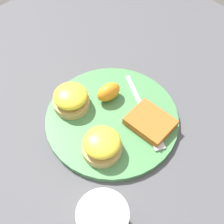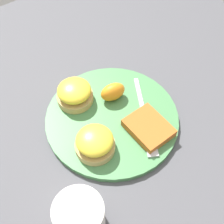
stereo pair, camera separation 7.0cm
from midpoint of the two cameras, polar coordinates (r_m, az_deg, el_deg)
ground_plane at (r=0.72m, az=2.75°, el=-1.74°), size 1.10×1.10×0.00m
plate at (r=0.72m, az=2.77°, el=-1.44°), size 0.31×0.31×0.01m
sandwich_benedict_left at (r=0.72m, az=-4.15°, el=3.27°), size 0.09×0.09×0.05m
sandwich_benedict_right at (r=0.65m, az=-0.08°, el=-5.83°), size 0.09×0.09×0.05m
hashbrown_patty at (r=0.69m, az=9.57°, el=-3.08°), size 0.10×0.08×0.02m
orange_wedge at (r=0.73m, az=2.88°, el=3.51°), size 0.04×0.06×0.04m
fork at (r=0.71m, az=8.87°, el=-1.66°), size 0.20×0.12×0.00m
cup at (r=0.58m, az=-2.30°, el=-19.07°), size 0.12×0.09×0.08m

